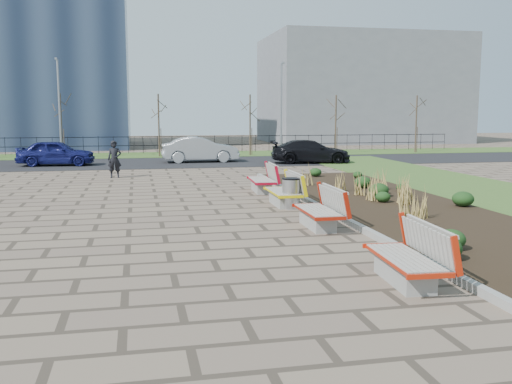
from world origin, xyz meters
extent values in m
plane|color=brown|center=(0.00, 0.00, 0.00)|extent=(120.00, 120.00, 0.00)
cube|color=black|center=(6.25, 5.00, 0.05)|extent=(4.50, 18.00, 0.10)
cube|color=gray|center=(3.92, 5.00, 0.07)|extent=(0.16, 18.00, 0.15)
cube|color=#33511E|center=(0.00, 28.00, 0.02)|extent=(80.00, 5.00, 0.04)
cube|color=black|center=(0.00, 22.00, 0.01)|extent=(80.00, 7.00, 0.02)
cylinder|color=#B2B2B7|center=(3.10, 5.48, 0.46)|extent=(0.54, 0.54, 0.91)
imported|color=black|center=(-2.40, 14.93, 0.82)|extent=(0.60, 0.39, 1.65)
imported|color=#131655|center=(-5.71, 21.38, 0.71)|extent=(4.15, 1.92, 1.38)
imported|color=gray|center=(2.16, 21.97, 0.74)|extent=(4.41, 1.59, 1.45)
imported|color=black|center=(8.22, 20.04, 0.67)|extent=(4.70, 2.41, 1.30)
cube|color=slate|center=(20.00, 42.00, 5.00)|extent=(18.00, 12.00, 10.00)
camera|label=1|loc=(-1.41, -10.94, 2.91)|focal=40.00mm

